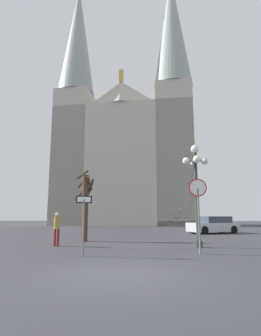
{
  "coord_description": "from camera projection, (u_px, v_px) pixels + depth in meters",
  "views": [
    {
      "loc": [
        0.6,
        -7.49,
        1.54
      ],
      "look_at": [
        -0.69,
        17.2,
        5.71
      ],
      "focal_mm": 29.46,
      "sensor_mm": 36.0,
      "label": 1
    }
  ],
  "objects": [
    {
      "name": "ground_plane",
      "position": [
        123.0,
        274.0,
        7.15
      ],
      "size": [
        120.0,
        120.0,
        0.0
      ],
      "primitive_type": "plane",
      "color": "#38383D"
    },
    {
      "name": "cathedral",
      "position": [
        125.0,
        136.0,
        42.4
      ],
      "size": [
        21.34,
        12.32,
        40.25
      ],
      "color": "#BCB5A5",
      "rests_on": "ground"
    },
    {
      "name": "stop_sign",
      "position": [
        198.0,
        201.0,
        11.12
      ],
      "size": [
        0.73,
        0.08,
        2.97
      ],
      "color": "slate",
      "rests_on": "ground"
    },
    {
      "name": "one_way_arrow_sign",
      "position": [
        84.0,
        217.0,
        10.44
      ],
      "size": [
        0.59,
        0.16,
        2.25
      ],
      "color": "slate",
      "rests_on": "ground"
    },
    {
      "name": "street_lamp",
      "position": [
        196.0,
        177.0,
        13.55
      ],
      "size": [
        1.27,
        1.27,
        4.97
      ],
      "color": "#2D3833",
      "rests_on": "ground"
    },
    {
      "name": "bare_tree",
      "position": [
        85.0,
        204.0,
        16.24
      ],
      "size": [
        1.17,
        1.01,
        4.24
      ],
      "color": "#473323",
      "rests_on": "ground"
    },
    {
      "name": "parked_car_near_silver",
      "position": [
        213.0,
        225.0,
        22.73
      ],
      "size": [
        4.5,
        3.24,
        1.38
      ],
      "color": "#B7B7BC",
      "rests_on": "ground"
    },
    {
      "name": "pedestrian_walking",
      "position": [
        57.0,
        226.0,
        13.62
      ],
      "size": [
        0.32,
        0.32,
        1.63
      ],
      "color": "maroon",
      "rests_on": "ground"
    }
  ]
}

